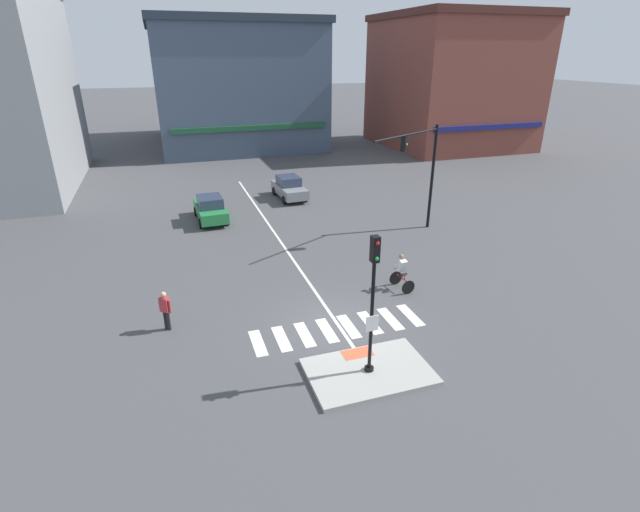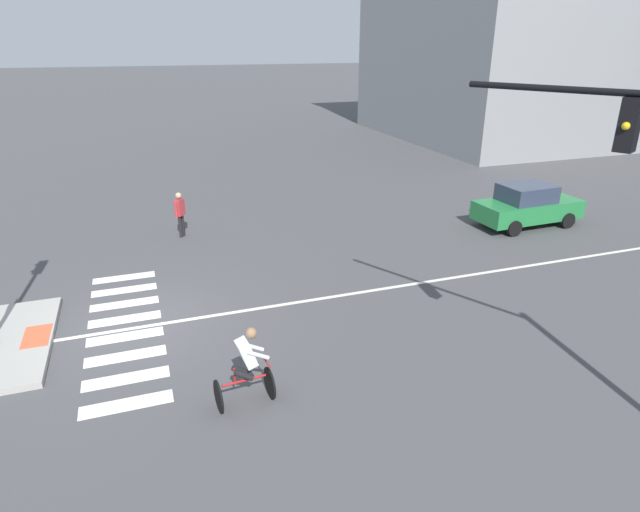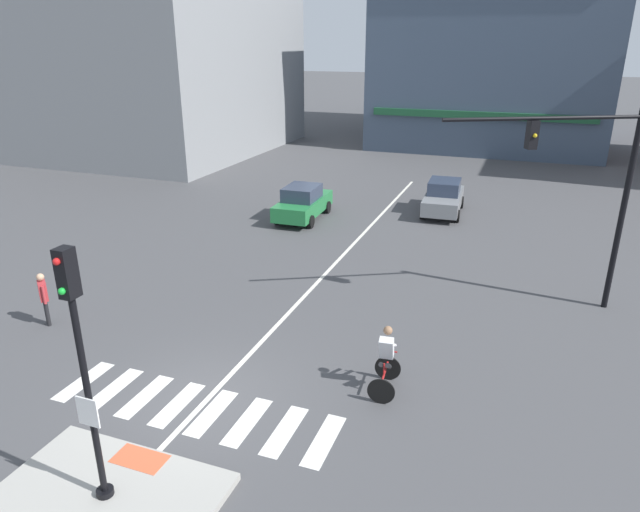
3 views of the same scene
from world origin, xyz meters
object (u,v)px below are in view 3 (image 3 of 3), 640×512
at_px(cyclist, 386,359).
at_px(traffic_light_mast, 590,180).
at_px(car_grey_eastbound_distant, 443,197).
at_px(signal_pole, 81,357).
at_px(car_green_westbound_distant, 303,203).
at_px(pedestrian_at_curb_left, 44,295).

bearing_deg(cyclist, traffic_light_mast, 55.53).
bearing_deg(car_grey_eastbound_distant, cyclist, -86.07).
xyz_separation_m(car_grey_eastbound_distant, cyclist, (1.09, -15.89, 0.06)).
relative_size(signal_pole, car_grey_eastbound_distant, 1.17).
distance_m(traffic_light_mast, car_green_westbound_distant, 13.61).
distance_m(traffic_light_mast, car_grey_eastbound_distant, 11.46).
relative_size(traffic_light_mast, car_green_westbound_distant, 1.51).
height_order(signal_pole, car_grey_eastbound_distant, signal_pole).
bearing_deg(car_green_westbound_distant, traffic_light_mast, -27.63).
xyz_separation_m(cyclist, pedestrian_at_curb_left, (-10.39, -0.24, 0.11)).
xyz_separation_m(car_grey_eastbound_distant, pedestrian_at_curb_left, (-9.30, -16.13, 0.17)).
distance_m(car_green_westbound_distant, cyclist, 14.49).
xyz_separation_m(traffic_light_mast, cyclist, (-4.41, -6.43, -3.33)).
bearing_deg(car_grey_eastbound_distant, signal_pole, -97.74).
distance_m(traffic_light_mast, pedestrian_at_curb_left, 16.56).
distance_m(signal_pole, traffic_light_mast, 14.49).
xyz_separation_m(car_green_westbound_distant, cyclist, (7.26, -12.54, 0.06)).
bearing_deg(car_green_westbound_distant, pedestrian_at_curb_left, -103.78).
bearing_deg(cyclist, signal_pole, -126.71).
xyz_separation_m(car_green_westbound_distant, pedestrian_at_curb_left, (-3.13, -12.78, 0.17)).
relative_size(signal_pole, cyclist, 2.91).
relative_size(car_green_westbound_distant, cyclist, 2.48).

